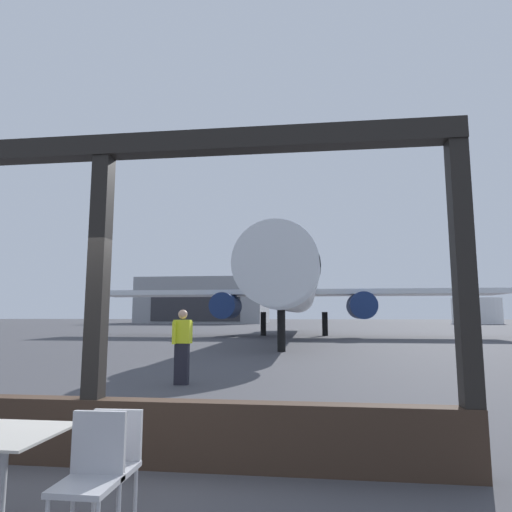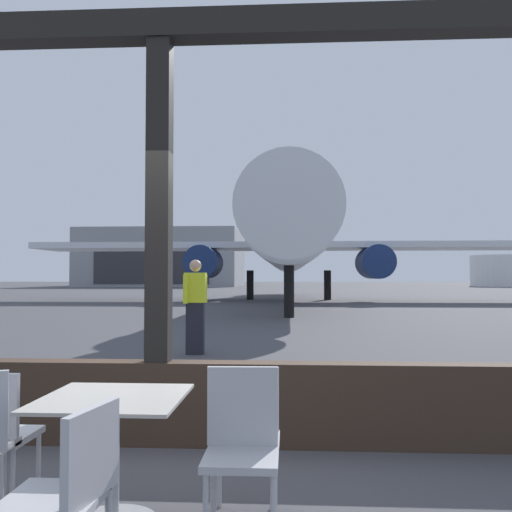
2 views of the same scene
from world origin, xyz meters
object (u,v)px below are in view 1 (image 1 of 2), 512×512
Objects in this scene: ground_crew_worker at (182,345)px; distant_hangar at (207,301)px; dining_table at (1,475)px; cafe_chair_aisle_right at (112,458)px; fuel_storage_tank at (477,311)px; cafe_chair_window_right at (92,468)px; airplane at (292,288)px.

ground_crew_worker is 0.07× the size of distant_hangar.
dining_table is 0.93× the size of cafe_chair_aisle_right.
cafe_chair_aisle_right is at bearing -111.35° from fuel_storage_tank.
cafe_chair_window_right is at bearing -77.13° from distant_hangar.
distant_hangar is (-18.76, 82.08, 3.69)m from cafe_chair_window_right.
distant_hangar is (-19.04, 52.95, 0.69)m from airplane.
distant_hangar is 50.15m from fuel_storage_tank.
airplane is (1.03, 29.06, 3.10)m from dining_table.
fuel_storage_tank reaches higher than dining_table.
cafe_chair_aisle_right is 83.97m from distant_hangar.
cafe_chair_aisle_right is 28.98m from airplane.
distant_hangar is at bearing 102.87° from cafe_chair_window_right.
dining_table is 86.59m from fuel_storage_tank.
ground_crew_worker is at bearing -77.00° from distant_hangar.
dining_table is 7.08m from ground_crew_worker.
cafe_chair_window_right is 0.04× the size of distant_hangar.
cafe_chair_aisle_right is 0.04× the size of distant_hangar.
dining_table is 0.02× the size of airplane.
distant_hangar is 2.77× the size of fuel_storage_tank.
airplane reaches higher than cafe_chair_aisle_right.
ground_crew_worker is at bearing -94.51° from airplane.
cafe_chair_window_right is at bearing -5.82° from dining_table.
dining_table is 84.05m from distant_hangar.
cafe_chair_window_right is 0.32m from cafe_chair_aisle_right.
cafe_chair_window_right reaches higher than dining_table.
airplane reaches higher than fuel_storage_tank.
cafe_chair_aisle_right is 0.49× the size of ground_crew_worker.
cafe_chair_aisle_right is at bearing -77.08° from distant_hangar.
fuel_storage_tank is at bearing 68.25° from dining_table.
cafe_chair_aisle_right is 0.03× the size of airplane.
cafe_chair_window_right is 84.28m from distant_hangar.
ground_crew_worker is (-1.46, 6.79, 0.39)m from cafe_chair_aisle_right.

